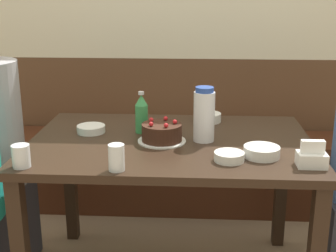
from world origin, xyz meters
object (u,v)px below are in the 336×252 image
(soju_bottle, at_px, (142,113))
(glass_tumbler_short, at_px, (21,156))
(napkin_holder, at_px, (312,157))
(bench_seat, at_px, (177,172))
(bowl_side_dish, at_px, (229,157))
(birthday_cake, at_px, (162,133))
(bowl_rice_small, at_px, (262,152))
(water_pitcher, at_px, (204,115))
(bowl_sauce_shallow, at_px, (91,129))
(glass_water_tall, at_px, (116,158))
(bowl_soup_white, at_px, (207,117))

(soju_bottle, distance_m, glass_tumbler_short, 0.62)
(napkin_holder, bearing_deg, glass_tumbler_short, -176.35)
(bench_seat, relative_size, bowl_side_dish, 19.77)
(soju_bottle, bearing_deg, birthday_cake, -51.65)
(soju_bottle, xyz_separation_m, bowl_rice_small, (0.52, -0.30, -0.07))
(water_pitcher, xyz_separation_m, bowl_rice_small, (0.23, -0.19, -0.10))
(bowl_sauce_shallow, xyz_separation_m, glass_water_tall, (0.20, -0.46, 0.03))
(birthday_cake, distance_m, napkin_holder, 0.65)
(bench_seat, bearing_deg, bowl_soup_white, -72.00)
(napkin_holder, height_order, bowl_side_dish, napkin_holder)
(bench_seat, distance_m, bowl_rice_small, 1.21)
(napkin_holder, bearing_deg, birthday_cake, 155.82)
(bench_seat, bearing_deg, soju_bottle, -101.16)
(soju_bottle, xyz_separation_m, bowl_sauce_shallow, (-0.24, -0.02, -0.08))
(bowl_soup_white, relative_size, bowl_sauce_shallow, 1.05)
(bench_seat, relative_size, napkin_holder, 21.53)
(bowl_side_dish, distance_m, glass_tumbler_short, 0.80)
(soju_bottle, bearing_deg, glass_tumbler_short, -131.02)
(bowl_soup_white, distance_m, glass_tumbler_short, 0.98)
(napkin_holder, xyz_separation_m, bowl_rice_small, (-0.18, 0.10, -0.02))
(bowl_side_dish, xyz_separation_m, glass_water_tall, (-0.43, -0.12, 0.03))
(water_pitcher, distance_m, bowl_sauce_shallow, 0.55)
(bench_seat, distance_m, soju_bottle, 0.94)
(glass_tumbler_short, bearing_deg, bowl_side_dish, 8.06)
(napkin_holder, bearing_deg, glass_water_tall, -173.63)
(soju_bottle, bearing_deg, bowl_soup_white, 32.82)
(bowl_soup_white, height_order, glass_tumbler_short, glass_tumbler_short)
(glass_water_tall, bearing_deg, water_pitcher, 48.23)
(water_pitcher, relative_size, bowl_sauce_shallow, 1.84)
(water_pitcher, bearing_deg, bowl_sauce_shallow, 169.82)
(water_pitcher, height_order, bowl_sauce_shallow, water_pitcher)
(bench_seat, bearing_deg, glass_water_tall, -98.62)
(bowl_rice_small, height_order, bowl_sauce_shallow, bowl_rice_small)
(bowl_soup_white, relative_size, bowl_side_dish, 1.16)
(glass_water_tall, bearing_deg, napkin_holder, 6.37)
(birthday_cake, distance_m, bowl_sauce_shallow, 0.36)
(water_pitcher, distance_m, bowl_side_dish, 0.28)
(soju_bottle, relative_size, glass_water_tall, 1.93)
(bench_seat, relative_size, birthday_cake, 11.06)
(bowl_rice_small, distance_m, glass_tumbler_short, 0.94)
(glass_water_tall, bearing_deg, bowl_rice_small, 17.62)
(soju_bottle, distance_m, glass_water_tall, 0.48)
(water_pitcher, height_order, glass_tumbler_short, water_pitcher)
(soju_bottle, xyz_separation_m, glass_water_tall, (-0.04, -0.48, -0.04))
(birthday_cake, relative_size, bowl_sauce_shallow, 1.61)
(bowl_sauce_shallow, bearing_deg, water_pitcher, -10.18)
(bench_seat, xyz_separation_m, napkin_holder, (0.55, -1.12, 0.53))
(bowl_soup_white, bearing_deg, glass_water_tall, -117.33)
(bench_seat, height_order, water_pitcher, water_pitcher)
(water_pitcher, bearing_deg, bench_seat, 99.98)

